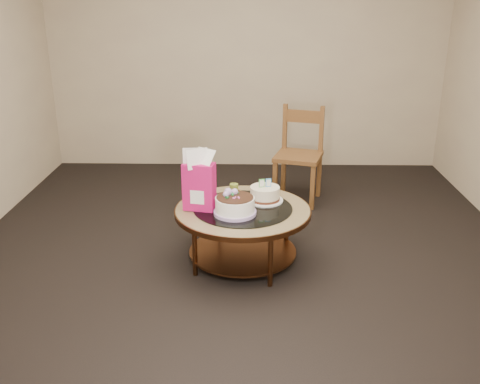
{
  "coord_description": "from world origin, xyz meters",
  "views": [
    {
      "loc": [
        0.06,
        -3.68,
        1.97
      ],
      "look_at": [
        -0.02,
        0.02,
        0.58
      ],
      "focal_mm": 40.0,
      "sensor_mm": 36.0,
      "label": 1
    }
  ],
  "objects_px": {
    "decorated_cake": "(235,206)",
    "dining_chair": "(299,154)",
    "coffee_table": "(243,218)",
    "gift_bag": "(199,180)",
    "cream_cake": "(265,194)"
  },
  "relations": [
    {
      "from": "decorated_cake",
      "to": "dining_chair",
      "type": "relative_size",
      "value": 0.33
    },
    {
      "from": "coffee_table",
      "to": "dining_chair",
      "type": "bearing_deg",
      "value": 68.62
    },
    {
      "from": "coffee_table",
      "to": "decorated_cake",
      "type": "relative_size",
      "value": 3.29
    },
    {
      "from": "coffee_table",
      "to": "dining_chair",
      "type": "height_order",
      "value": "dining_chair"
    },
    {
      "from": "gift_bag",
      "to": "dining_chair",
      "type": "relative_size",
      "value": 0.49
    },
    {
      "from": "cream_cake",
      "to": "dining_chair",
      "type": "bearing_deg",
      "value": 59.46
    },
    {
      "from": "gift_bag",
      "to": "coffee_table",
      "type": "bearing_deg",
      "value": 15.53
    },
    {
      "from": "decorated_cake",
      "to": "cream_cake",
      "type": "height_order",
      "value": "decorated_cake"
    },
    {
      "from": "coffee_table",
      "to": "gift_bag",
      "type": "height_order",
      "value": "gift_bag"
    },
    {
      "from": "gift_bag",
      "to": "dining_chair",
      "type": "xyz_separation_m",
      "value": [
        0.85,
        1.38,
        -0.21
      ]
    },
    {
      "from": "coffee_table",
      "to": "cream_cake",
      "type": "height_order",
      "value": "cream_cake"
    },
    {
      "from": "decorated_cake",
      "to": "cream_cake",
      "type": "bearing_deg",
      "value": 49.29
    },
    {
      "from": "cream_cake",
      "to": "dining_chair",
      "type": "distance_m",
      "value": 1.27
    },
    {
      "from": "coffee_table",
      "to": "decorated_cake",
      "type": "bearing_deg",
      "value": -115.8
    },
    {
      "from": "coffee_table",
      "to": "dining_chair",
      "type": "relative_size",
      "value": 1.1
    }
  ]
}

